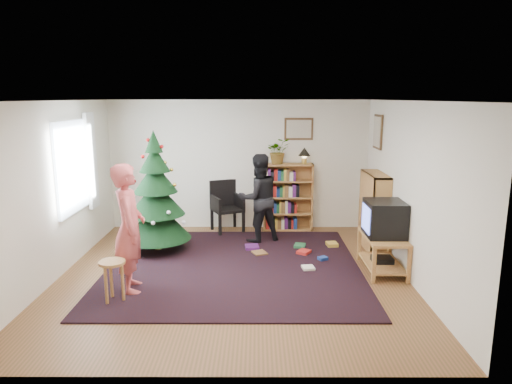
{
  "coord_description": "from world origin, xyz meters",
  "views": [
    {
      "loc": [
        0.35,
        -6.29,
        2.55
      ],
      "look_at": [
        0.34,
        0.65,
        1.1
      ],
      "focal_mm": 32.0,
      "sensor_mm": 36.0,
      "label": 1
    }
  ],
  "objects_px": {
    "person_by_chair": "(258,198)",
    "potted_plant": "(278,151)",
    "bookshelf_back": "(288,196)",
    "stool": "(113,270)",
    "tv_stand": "(383,250)",
    "table_lamp": "(304,153)",
    "person_standing": "(129,228)",
    "christmas_tree": "(156,202)",
    "crt_tv": "(384,218)",
    "picture_right": "(378,132)",
    "picture_back": "(299,129)",
    "bookshelf_right": "(374,210)",
    "armchair": "(228,204)"
  },
  "relations": [
    {
      "from": "picture_back",
      "to": "table_lamp",
      "type": "relative_size",
      "value": 1.78
    },
    {
      "from": "picture_back",
      "to": "bookshelf_right",
      "type": "bearing_deg",
      "value": -46.38
    },
    {
      "from": "picture_back",
      "to": "person_by_chair",
      "type": "height_order",
      "value": "picture_back"
    },
    {
      "from": "picture_back",
      "to": "christmas_tree",
      "type": "height_order",
      "value": "picture_back"
    },
    {
      "from": "bookshelf_right",
      "to": "stool",
      "type": "xyz_separation_m",
      "value": [
        -3.8,
        -2.13,
        -0.25
      ]
    },
    {
      "from": "potted_plant",
      "to": "table_lamp",
      "type": "relative_size",
      "value": 1.57
    },
    {
      "from": "crt_tv",
      "to": "picture_right",
      "type": "bearing_deg",
      "value": 80.82
    },
    {
      "from": "crt_tv",
      "to": "stool",
      "type": "bearing_deg",
      "value": -163.91
    },
    {
      "from": "bookshelf_right",
      "to": "person_by_chair",
      "type": "bearing_deg",
      "value": 79.42
    },
    {
      "from": "bookshelf_right",
      "to": "armchair",
      "type": "distance_m",
      "value": 2.78
    },
    {
      "from": "picture_right",
      "to": "table_lamp",
      "type": "bearing_deg",
      "value": 154.23
    },
    {
      "from": "picture_right",
      "to": "potted_plant",
      "type": "distance_m",
      "value": 1.87
    },
    {
      "from": "picture_back",
      "to": "tv_stand",
      "type": "xyz_separation_m",
      "value": [
        1.07,
        -2.32,
        -1.62
      ]
    },
    {
      "from": "bookshelf_back",
      "to": "bookshelf_right",
      "type": "bearing_deg",
      "value": -38.77
    },
    {
      "from": "person_by_chair",
      "to": "potted_plant",
      "type": "distance_m",
      "value": 1.13
    },
    {
      "from": "picture_right",
      "to": "bookshelf_right",
      "type": "distance_m",
      "value": 1.39
    },
    {
      "from": "christmas_tree",
      "to": "crt_tv",
      "type": "relative_size",
      "value": 3.43
    },
    {
      "from": "person_standing",
      "to": "potted_plant",
      "type": "xyz_separation_m",
      "value": [
        2.08,
        2.88,
        0.68
      ]
    },
    {
      "from": "picture_back",
      "to": "person_by_chair",
      "type": "relative_size",
      "value": 0.35
    },
    {
      "from": "stool",
      "to": "person_by_chair",
      "type": "distance_m",
      "value": 3.12
    },
    {
      "from": "picture_back",
      "to": "tv_stand",
      "type": "distance_m",
      "value": 3.03
    },
    {
      "from": "picture_right",
      "to": "tv_stand",
      "type": "xyz_separation_m",
      "value": [
        -0.26,
        -1.6,
        -1.62
      ]
    },
    {
      "from": "stool",
      "to": "table_lamp",
      "type": "height_order",
      "value": "table_lamp"
    },
    {
      "from": "bookshelf_right",
      "to": "potted_plant",
      "type": "relative_size",
      "value": 2.68
    },
    {
      "from": "tv_stand",
      "to": "table_lamp",
      "type": "bearing_deg",
      "value": 113.87
    },
    {
      "from": "picture_right",
      "to": "person_by_chair",
      "type": "distance_m",
      "value": 2.4
    },
    {
      "from": "picture_right",
      "to": "person_by_chair",
      "type": "xyz_separation_m",
      "value": [
        -2.1,
        -0.16,
        -1.16
      ]
    },
    {
      "from": "picture_back",
      "to": "potted_plant",
      "type": "relative_size",
      "value": 1.13
    },
    {
      "from": "person_standing",
      "to": "potted_plant",
      "type": "distance_m",
      "value": 3.62
    },
    {
      "from": "stool",
      "to": "person_standing",
      "type": "distance_m",
      "value": 0.59
    },
    {
      "from": "christmas_tree",
      "to": "table_lamp",
      "type": "xyz_separation_m",
      "value": [
        2.57,
        1.28,
        0.66
      ]
    },
    {
      "from": "christmas_tree",
      "to": "bookshelf_right",
      "type": "xyz_separation_m",
      "value": [
        3.66,
        0.16,
        -0.18
      ]
    },
    {
      "from": "person_by_chair",
      "to": "potted_plant",
      "type": "bearing_deg",
      "value": -140.43
    },
    {
      "from": "christmas_tree",
      "to": "person_by_chair",
      "type": "height_order",
      "value": "christmas_tree"
    },
    {
      "from": "potted_plant",
      "to": "stool",
      "type": "bearing_deg",
      "value": -124.27
    },
    {
      "from": "crt_tv",
      "to": "potted_plant",
      "type": "relative_size",
      "value": 1.22
    },
    {
      "from": "person_by_chair",
      "to": "christmas_tree",
      "type": "bearing_deg",
      "value": -6.18
    },
    {
      "from": "bookshelf_right",
      "to": "picture_back",
      "type": "bearing_deg",
      "value": 43.62
    },
    {
      "from": "picture_right",
      "to": "crt_tv",
      "type": "relative_size",
      "value": 1.01
    },
    {
      "from": "stool",
      "to": "table_lamp",
      "type": "distance_m",
      "value": 4.37
    },
    {
      "from": "crt_tv",
      "to": "table_lamp",
      "type": "xyz_separation_m",
      "value": [
        -0.96,
        2.19,
        0.7
      ]
    },
    {
      "from": "person_standing",
      "to": "person_by_chair",
      "type": "relative_size",
      "value": 1.09
    },
    {
      "from": "bookshelf_back",
      "to": "potted_plant",
      "type": "relative_size",
      "value": 2.68
    },
    {
      "from": "picture_right",
      "to": "armchair",
      "type": "bearing_deg",
      "value": 168.47
    },
    {
      "from": "crt_tv",
      "to": "person_by_chair",
      "type": "bearing_deg",
      "value": 142.02
    },
    {
      "from": "tv_stand",
      "to": "christmas_tree",
      "type": "bearing_deg",
      "value": 165.6
    },
    {
      "from": "stool",
      "to": "person_by_chair",
      "type": "height_order",
      "value": "person_by_chair"
    },
    {
      "from": "bookshelf_right",
      "to": "table_lamp",
      "type": "distance_m",
      "value": 1.77
    },
    {
      "from": "stool",
      "to": "christmas_tree",
      "type": "bearing_deg",
      "value": 85.9
    },
    {
      "from": "stool",
      "to": "picture_right",
      "type": "bearing_deg",
      "value": 34.02
    }
  ]
}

